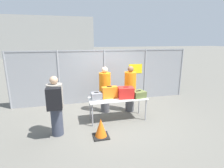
% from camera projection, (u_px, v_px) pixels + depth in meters
% --- Properties ---
extents(ground_plane, '(120.00, 120.00, 0.00)m').
position_uv_depth(ground_plane, '(115.00, 118.00, 5.79)').
color(ground_plane, '#605E56').
extents(fence_section, '(7.27, 0.07, 2.15)m').
position_uv_depth(fence_section, '(105.00, 75.00, 7.18)').
color(fence_section, gray).
rests_on(fence_section, ground_plane).
extents(inspection_table, '(1.84, 0.67, 0.73)m').
position_uv_depth(inspection_table, '(118.00, 100.00, 5.57)').
color(inspection_table, silver).
rests_on(inspection_table, ground_plane).
extents(suitcase_grey, '(0.33, 0.30, 0.24)m').
position_uv_depth(suitcase_grey, '(97.00, 96.00, 5.42)').
color(suitcase_grey, slate).
rests_on(suitcase_grey, inspection_table).
extents(suitcase_orange, '(0.49, 0.24, 0.39)m').
position_uv_depth(suitcase_orange, '(109.00, 92.00, 5.52)').
color(suitcase_orange, orange).
rests_on(suitcase_orange, inspection_table).
extents(suitcase_red, '(0.51, 0.40, 0.37)m').
position_uv_depth(suitcase_red, '(126.00, 93.00, 5.53)').
color(suitcase_red, red).
rests_on(suitcase_red, inspection_table).
extents(suitcase_olive, '(0.46, 0.43, 0.23)m').
position_uv_depth(suitcase_olive, '(138.00, 94.00, 5.62)').
color(suitcase_olive, '#566033').
rests_on(suitcase_olive, inspection_table).
extents(traveler_hooded, '(0.41, 0.63, 1.64)m').
position_uv_depth(traveler_hooded, '(55.00, 104.00, 4.55)').
color(traveler_hooded, '#383D4C').
rests_on(traveler_hooded, ground_plane).
extents(security_worker_near, '(0.41, 0.41, 1.64)m').
position_uv_depth(security_worker_near, '(105.00, 89.00, 6.16)').
color(security_worker_near, '#4C4C51').
rests_on(security_worker_near, ground_plane).
extents(security_worker_far, '(0.41, 0.41, 1.65)m').
position_uv_depth(security_worker_far, '(130.00, 88.00, 6.23)').
color(security_worker_far, '#4C4C51').
rests_on(security_worker_far, ground_plane).
extents(utility_trailer, '(4.05, 2.31, 0.65)m').
position_uv_depth(utility_trailer, '(112.00, 81.00, 9.27)').
color(utility_trailer, '#B2B2B7').
rests_on(utility_trailer, ground_plane).
extents(distant_hangar, '(13.96, 10.87, 5.79)m').
position_uv_depth(distant_hangar, '(48.00, 38.00, 29.51)').
color(distant_hangar, '#999993').
rests_on(distant_hangar, ground_plane).
extents(traffic_cone, '(0.42, 0.42, 0.52)m').
position_uv_depth(traffic_cone, '(101.00, 129.00, 4.64)').
color(traffic_cone, black).
rests_on(traffic_cone, ground_plane).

